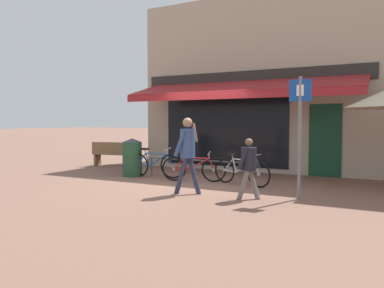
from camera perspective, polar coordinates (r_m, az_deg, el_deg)
name	(u,v)px	position (r m, az deg, el deg)	size (l,w,h in m)	color
ground_plane	(185,183)	(9.72, -1.14, -5.98)	(160.00, 160.00, 0.00)	brown
shop_front	(263,87)	(13.42, 10.78, 8.50)	(7.66, 4.71, 5.61)	tan
bike_rack_rail	(199,163)	(10.06, 1.07, -2.97)	(3.14, 0.04, 0.57)	#47494F
bicycle_blue	(154,164)	(10.67, -5.78, -3.11)	(1.80, 0.52, 0.87)	black
bicycle_red	(193,168)	(9.90, 0.22, -3.74)	(1.67, 0.65, 0.81)	black
bicycle_silver	(241,171)	(9.43, 7.45, -4.10)	(1.67, 0.69, 0.80)	black
pedestrian_adult	(188,147)	(8.15, -0.69, -0.44)	(0.56, 0.56, 1.68)	#282D47
pedestrian_child	(249,163)	(7.69, 8.65, -2.83)	(0.44, 0.51, 1.26)	slate
litter_bin	(132,157)	(11.04, -9.10, -2.00)	(0.57, 0.57, 1.11)	#23472D
parking_sign	(300,125)	(7.86, 16.10, 2.84)	(0.44, 0.07, 2.49)	slate
park_bench	(113,153)	(13.60, -11.88, -1.42)	(1.64, 0.63, 0.87)	brown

